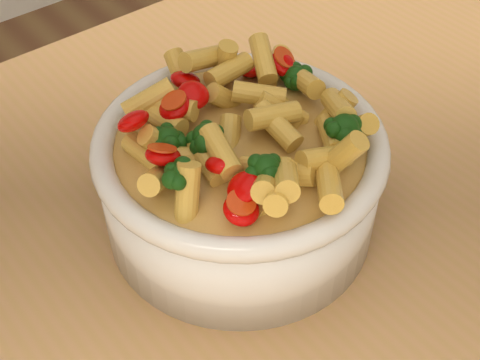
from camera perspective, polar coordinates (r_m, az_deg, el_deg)
serving_bowl at (r=0.51m, az=0.00°, el=0.09°), size 0.22×0.22×0.09m
pasta_salad at (r=0.47m, az=-0.00°, el=5.11°), size 0.17×0.17×0.04m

